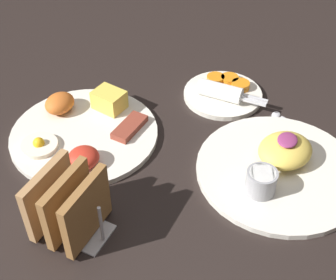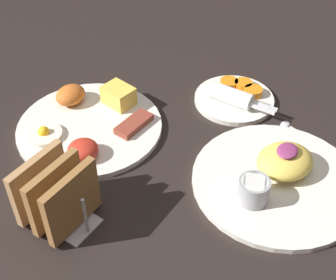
{
  "view_description": "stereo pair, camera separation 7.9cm",
  "coord_description": "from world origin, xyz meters",
  "px_view_note": "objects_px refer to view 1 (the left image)",
  "views": [
    {
      "loc": [
        -0.52,
        -0.22,
        0.55
      ],
      "look_at": [
        0.01,
        0.04,
        0.03
      ],
      "focal_mm": 50.0,
      "sensor_mm": 36.0,
      "label": 1
    },
    {
      "loc": [
        -0.48,
        -0.29,
        0.55
      ],
      "look_at": [
        0.01,
        0.04,
        0.03
      ],
      "focal_mm": 50.0,
      "sensor_mm": 36.0,
      "label": 2
    }
  ],
  "objects_px": {
    "plate_breakfast": "(84,130)",
    "plate_foreground": "(279,166)",
    "toast_rack": "(68,206)",
    "plate_condiments": "(223,92)"
  },
  "relations": [
    {
      "from": "plate_breakfast",
      "to": "plate_foreground",
      "type": "bearing_deg",
      "value": -79.46
    },
    {
      "from": "toast_rack",
      "to": "plate_breakfast",
      "type": "bearing_deg",
      "value": 29.35
    },
    {
      "from": "plate_condiments",
      "to": "plate_breakfast",
      "type": "bearing_deg",
      "value": 140.1
    },
    {
      "from": "plate_foreground",
      "to": "plate_condiments",
      "type": "bearing_deg",
      "value": 45.57
    },
    {
      "from": "plate_breakfast",
      "to": "plate_condiments",
      "type": "height_order",
      "value": "plate_breakfast"
    },
    {
      "from": "plate_breakfast",
      "to": "plate_foreground",
      "type": "distance_m",
      "value": 0.35
    },
    {
      "from": "plate_condiments",
      "to": "toast_rack",
      "type": "relative_size",
      "value": 1.47
    },
    {
      "from": "plate_foreground",
      "to": "plate_breakfast",
      "type": "bearing_deg",
      "value": 100.54
    },
    {
      "from": "plate_condiments",
      "to": "toast_rack",
      "type": "xyz_separation_m",
      "value": [
        -0.4,
        0.08,
        0.04
      ]
    },
    {
      "from": "plate_foreground",
      "to": "toast_rack",
      "type": "xyz_separation_m",
      "value": [
        -0.25,
        0.24,
        0.03
      ]
    }
  ]
}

